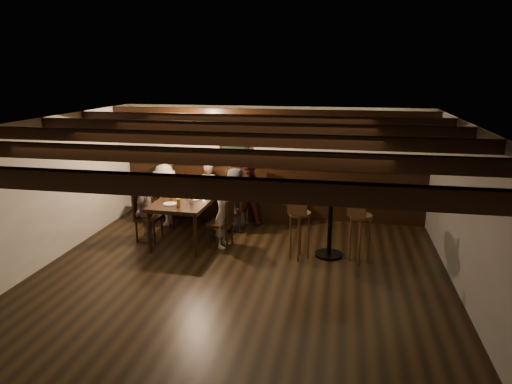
% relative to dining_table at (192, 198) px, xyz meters
% --- Properties ---
extents(room, '(7.00, 7.00, 7.00)m').
position_rel_dining_table_xyz_m(room, '(1.03, 0.16, 0.32)').
color(room, black).
rests_on(room, ground).
extents(dining_table, '(1.04, 2.21, 0.82)m').
position_rel_dining_table_xyz_m(dining_table, '(0.00, 0.00, 0.00)').
color(dining_table, black).
rests_on(dining_table, floor).
extents(chair_left_near, '(0.45, 0.45, 0.96)m').
position_rel_dining_table_xyz_m(chair_left_near, '(-0.71, 0.47, -0.46)').
color(chair_left_near, black).
rests_on(chair_left_near, floor).
extents(chair_left_far, '(0.44, 0.44, 0.95)m').
position_rel_dining_table_xyz_m(chair_left_far, '(-0.73, -0.43, -0.46)').
color(chair_left_far, black).
rests_on(chair_left_far, floor).
extents(chair_right_near, '(0.46, 0.46, 0.98)m').
position_rel_dining_table_xyz_m(chair_right_near, '(0.73, 0.43, -0.45)').
color(chair_right_near, black).
rests_on(chair_right_near, floor).
extents(chair_right_far, '(0.43, 0.43, 0.91)m').
position_rel_dining_table_xyz_m(chair_right_far, '(0.71, -0.47, -0.47)').
color(chair_right_far, black).
rests_on(chair_right_far, floor).
extents(person_bench_left, '(0.68, 0.45, 1.37)m').
position_rel_dining_table_xyz_m(person_bench_left, '(-0.88, 0.92, -0.07)').
color(person_bench_left, '#242326').
rests_on(person_bench_left, floor).
extents(person_bench_centre, '(0.46, 0.31, 1.24)m').
position_rel_dining_table_xyz_m(person_bench_centre, '(0.03, 1.05, -0.13)').
color(person_bench_centre, slate).
rests_on(person_bench_centre, floor).
extents(person_bench_right, '(0.67, 0.53, 1.36)m').
position_rel_dining_table_xyz_m(person_bench_right, '(0.92, 0.88, -0.07)').
color(person_bench_right, '#4E1A1E').
rests_on(person_bench_right, floor).
extents(person_left_near, '(0.50, 0.84, 1.28)m').
position_rel_dining_table_xyz_m(person_left_near, '(-0.74, 0.47, -0.11)').
color(person_left_near, gray).
rests_on(person_left_near, floor).
extents(person_left_far, '(0.32, 0.73, 1.23)m').
position_rel_dining_table_xyz_m(person_left_far, '(-0.76, -0.43, -0.14)').
color(person_left_far, gray).
rests_on(person_left_far, floor).
extents(person_right_near, '(0.42, 0.63, 1.28)m').
position_rel_dining_table_xyz_m(person_right_near, '(0.76, 0.43, -0.11)').
color(person_right_near, '#28282B').
rests_on(person_right_near, floor).
extents(person_right_far, '(0.31, 0.47, 1.26)m').
position_rel_dining_table_xyz_m(person_right_far, '(0.74, -0.47, -0.12)').
color(person_right_far, gray).
rests_on(person_right_far, floor).
extents(pint_a, '(0.07, 0.07, 0.14)m').
position_rel_dining_table_xyz_m(pint_a, '(-0.26, 0.71, 0.14)').
color(pint_a, '#BF7219').
rests_on(pint_a, dining_table).
extents(pint_b, '(0.07, 0.07, 0.14)m').
position_rel_dining_table_xyz_m(pint_b, '(0.27, 0.64, 0.14)').
color(pint_b, '#BF7219').
rests_on(pint_b, dining_table).
extents(pint_c, '(0.07, 0.07, 0.14)m').
position_rel_dining_table_xyz_m(pint_c, '(-0.30, 0.11, 0.14)').
color(pint_c, '#BF7219').
rests_on(pint_c, dining_table).
extents(pint_d, '(0.07, 0.07, 0.14)m').
position_rel_dining_table_xyz_m(pint_d, '(0.30, 0.19, 0.14)').
color(pint_d, silver).
rests_on(pint_d, dining_table).
extents(pint_e, '(0.07, 0.07, 0.14)m').
position_rel_dining_table_xyz_m(pint_e, '(-0.23, -0.44, 0.14)').
color(pint_e, '#BF7219').
rests_on(pint_e, dining_table).
extents(pint_f, '(0.07, 0.07, 0.14)m').
position_rel_dining_table_xyz_m(pint_f, '(0.19, -0.55, 0.14)').
color(pint_f, silver).
rests_on(pint_f, dining_table).
extents(pint_g, '(0.07, 0.07, 0.14)m').
position_rel_dining_table_xyz_m(pint_g, '(0.03, -0.80, 0.14)').
color(pint_g, '#BF7219').
rests_on(pint_g, dining_table).
extents(plate_near, '(0.24, 0.24, 0.01)m').
position_rel_dining_table_xyz_m(plate_near, '(-0.17, -0.70, 0.07)').
color(plate_near, white).
rests_on(plate_near, dining_table).
extents(plate_far, '(0.24, 0.24, 0.01)m').
position_rel_dining_table_xyz_m(plate_far, '(0.17, -0.30, 0.07)').
color(plate_far, white).
rests_on(plate_far, dining_table).
extents(condiment_caddy, '(0.15, 0.10, 0.12)m').
position_rel_dining_table_xyz_m(condiment_caddy, '(-0.00, -0.05, 0.13)').
color(condiment_caddy, black).
rests_on(condiment_caddy, dining_table).
extents(candle, '(0.05, 0.05, 0.05)m').
position_rel_dining_table_xyz_m(candle, '(0.13, 0.30, 0.09)').
color(candle, beige).
rests_on(candle, dining_table).
extents(high_top_table, '(0.65, 0.65, 1.15)m').
position_rel_dining_table_xyz_m(high_top_table, '(2.65, -0.55, 0.01)').
color(high_top_table, black).
rests_on(high_top_table, floor).
extents(bar_stool_left, '(0.38, 0.40, 1.17)m').
position_rel_dining_table_xyz_m(bar_stool_left, '(2.15, -0.75, -0.32)').
color(bar_stool_left, '#381C11').
rests_on(bar_stool_left, floor).
extents(bar_stool_right, '(0.42, 0.43, 1.17)m').
position_rel_dining_table_xyz_m(bar_stool_right, '(3.15, -0.70, -0.32)').
color(bar_stool_right, '#381C11').
rests_on(bar_stool_right, floor).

